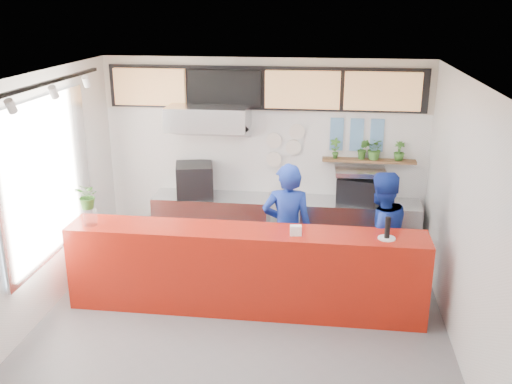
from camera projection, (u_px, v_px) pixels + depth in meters
The scene contains 44 objects.
floor at pixel (241, 325), 7.02m from camera, with size 5.00×5.00×0.00m, color slate.
ceiling at pixel (238, 79), 6.07m from camera, with size 5.00×5.00×0.00m, color silver.
wall_back at pixel (265, 155), 8.90m from camera, with size 5.00×5.00×0.00m, color white.
wall_left at pixel (34, 201), 6.85m from camera, with size 5.00×5.00×0.00m, color white.
wall_right at pixel (465, 221), 6.24m from camera, with size 5.00×5.00×0.00m, color white.
service_counter at pixel (245, 270), 7.23m from camera, with size 4.50×0.60×1.10m, color #A2190B.
cream_band at pixel (265, 85), 8.54m from camera, with size 5.00×0.02×0.80m, color beige.
prep_bench at pixel (212, 223), 9.05m from camera, with size 1.80×0.60×0.90m, color #B2B5BA.
panini_oven at pixel (195, 180), 8.86m from camera, with size 0.56×0.56×0.50m, color black.
extraction_hood at pixel (209, 117), 8.46m from camera, with size 1.20×0.70×0.35m, color #B2B5BA.
hood_lip at pixel (209, 131), 8.52m from camera, with size 1.20×0.70×0.08m, color #B2B5BA.
right_bench at pixel (359, 230), 8.77m from camera, with size 1.80×0.60×0.90m, color #B2B5BA.
espresso_machine at pixel (359, 190), 8.57m from camera, with size 0.60×0.43×0.38m, color black.
espresso_tray at pixel (360, 171), 8.47m from camera, with size 0.75×0.52×0.07m, color silver.
herb_shelf at pixel (369, 161), 8.61m from camera, with size 1.40×0.18×0.04m, color brown.
menu_board_far_left at pixel (150, 87), 8.66m from camera, with size 1.10×0.10×0.55m, color tan.
menu_board_mid_left at pixel (225, 88), 8.52m from camera, with size 1.10×0.10×0.55m, color black.
menu_board_mid_right at pixel (302, 90), 8.38m from camera, with size 1.10×0.10×0.55m, color tan.
menu_board_far_right at pixel (383, 91), 8.24m from camera, with size 1.10×0.10×0.55m, color tan.
soffit at pixel (265, 88), 8.53m from camera, with size 4.80×0.04×0.65m, color black.
window_pane at pixel (47, 178), 7.07m from camera, with size 0.04×2.20×1.90m, color silver.
window_frame at pixel (48, 178), 7.07m from camera, with size 0.03×2.30×2.00m, color #B2B5BA.
track_rail at pixel (52, 81), 6.35m from camera, with size 0.05×2.40×0.04m, color black.
dec_plate_a at pixel (274, 141), 8.77m from camera, with size 0.24×0.24×0.03m, color silver.
dec_plate_b at pixel (293, 147), 8.77m from camera, with size 0.24×0.24×0.03m, color silver.
dec_plate_c at pixel (274, 159), 8.87m from camera, with size 0.24×0.24×0.03m, color silver.
dec_plate_d at pixel (297, 132), 8.68m from camera, with size 0.24×0.24×0.03m, color silver.
photo_frame_a at pixel (337, 126), 8.58m from camera, with size 0.20×0.02×0.25m, color #598CBF.
photo_frame_b at pixel (357, 127), 8.55m from camera, with size 0.20×0.02×0.25m, color #598CBF.
photo_frame_c at pixel (377, 127), 8.51m from camera, with size 0.20×0.02×0.25m, color #598CBF.
photo_frame_d at pixel (336, 142), 8.66m from camera, with size 0.20×0.02×0.25m, color #598CBF.
photo_frame_e at pixel (356, 143), 8.63m from camera, with size 0.20×0.02×0.25m, color #598CBF.
photo_frame_f at pixel (376, 143), 8.59m from camera, with size 0.20×0.02×0.25m, color #598CBF.
staff_center at pixel (287, 229), 7.56m from camera, with size 0.67×0.44×1.82m, color navy.
staff_right at pixel (379, 236), 7.44m from camera, with size 0.85×0.66×1.75m, color navy.
herb_a at pixel (335, 148), 8.61m from camera, with size 0.17×0.11×0.31m, color #386C25.
herb_b at pixel (363, 149), 8.56m from camera, with size 0.17×0.14×0.31m, color #386C25.
herb_c at pixel (375, 149), 8.54m from camera, with size 0.30×0.26×0.33m, color #386C25.
herb_d at pixel (399, 151), 8.50m from camera, with size 0.16×0.14×0.29m, color #386C25.
glass_vase at pixel (90, 217), 7.17m from camera, with size 0.18×0.18×0.22m, color white.
basil_vase at pixel (88, 196), 7.08m from camera, with size 0.30×0.26×0.33m, color #386C25.
napkin_holder at pixel (296, 230), 6.88m from camera, with size 0.14×0.09×0.12m, color white.
white_plate at pixel (387, 238), 6.78m from camera, with size 0.21×0.21×0.02m, color white.
pepper_mill at pixel (387, 228), 6.74m from camera, with size 0.06×0.06×0.26m, color black.
Camera 1 is at (0.98, -6.06, 3.79)m, focal length 40.00 mm.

